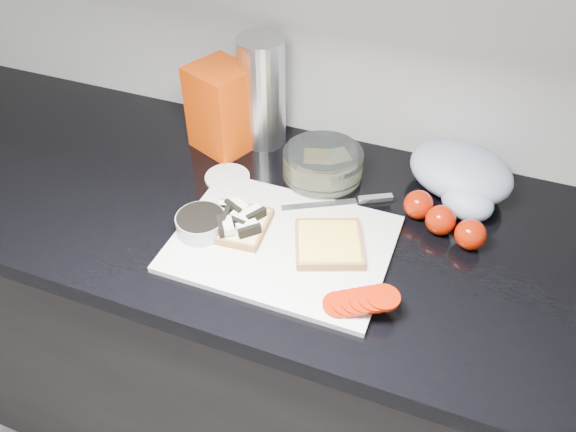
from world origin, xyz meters
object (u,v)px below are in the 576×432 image
(bread_bag, at_px, (222,108))
(steel_canister, at_px, (262,92))
(cutting_board, at_px, (282,243))
(glass_bowl, at_px, (323,166))

(bread_bag, distance_m, steel_canister, 0.10)
(steel_canister, bearing_deg, cutting_board, -61.49)
(cutting_board, relative_size, glass_bowl, 2.36)
(glass_bowl, bearing_deg, bread_bag, 170.20)
(glass_bowl, distance_m, steel_canister, 0.22)
(bread_bag, bearing_deg, cutting_board, -24.83)
(bread_bag, height_order, steel_canister, steel_canister)
(cutting_board, xyz_separation_m, steel_canister, (-0.17, 0.31, 0.12))
(cutting_board, height_order, steel_canister, steel_canister)
(cutting_board, relative_size, bread_bag, 2.05)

